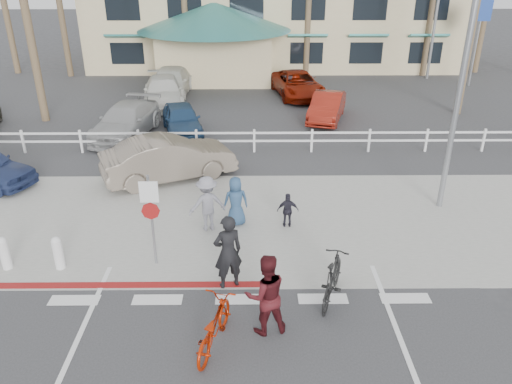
{
  "coord_description": "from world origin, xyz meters",
  "views": [
    {
      "loc": [
        0.29,
        -9.14,
        7.57
      ],
      "look_at": [
        0.41,
        3.5,
        1.5
      ],
      "focal_mm": 35.0,
      "sensor_mm": 36.0,
      "label": 1
    }
  ],
  "objects_px": {
    "bike_red": "(213,326)",
    "sign_post": "(152,216)",
    "bike_black": "(332,279)",
    "car_white_sedan": "(169,158)"
  },
  "relations": [
    {
      "from": "sign_post",
      "to": "car_white_sedan",
      "type": "relative_size",
      "value": 0.6
    },
    {
      "from": "bike_black",
      "to": "car_white_sedan",
      "type": "height_order",
      "value": "car_white_sedan"
    },
    {
      "from": "bike_red",
      "to": "car_white_sedan",
      "type": "height_order",
      "value": "car_white_sedan"
    },
    {
      "from": "sign_post",
      "to": "bike_red",
      "type": "relative_size",
      "value": 1.49
    },
    {
      "from": "bike_red",
      "to": "sign_post",
      "type": "bearing_deg",
      "value": -45.32
    },
    {
      "from": "bike_black",
      "to": "car_white_sedan",
      "type": "xyz_separation_m",
      "value": [
        -4.93,
        7.22,
        0.21
      ]
    },
    {
      "from": "sign_post",
      "to": "car_white_sedan",
      "type": "distance_m",
      "value": 5.7
    },
    {
      "from": "sign_post",
      "to": "bike_red",
      "type": "xyz_separation_m",
      "value": [
        1.77,
        -3.14,
        -0.94
      ]
    },
    {
      "from": "bike_red",
      "to": "car_white_sedan",
      "type": "bearing_deg",
      "value": -60.67
    },
    {
      "from": "sign_post",
      "to": "car_white_sedan",
      "type": "height_order",
      "value": "sign_post"
    }
  ]
}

